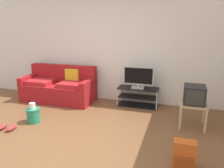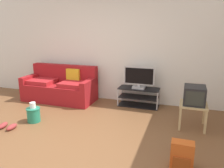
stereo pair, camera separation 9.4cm
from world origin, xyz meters
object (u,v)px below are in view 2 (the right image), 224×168
object	(u,v)px
couch	(60,87)
tv_stand	(139,97)
cleaning_bucket	(33,114)
sneakers_pair	(7,126)
crt_tv	(194,95)
flat_tv	(139,78)
backpack	(182,155)
side_table	(193,108)

from	to	relation	value
couch	tv_stand	bearing A→B (deg)	5.80
couch	cleaning_bucket	world-z (taller)	couch
sneakers_pair	crt_tv	bearing A→B (deg)	19.73
crt_tv	sneakers_pair	distance (m)	3.57
couch	crt_tv	world-z (taller)	couch
flat_tv	crt_tv	distance (m)	1.46
couch	backpack	distance (m)	3.70
couch	side_table	size ratio (longest dim) A/B	3.69
couch	cleaning_bucket	xyz separation A→B (m)	(0.21, -1.39, -0.17)
flat_tv	side_table	bearing A→B (deg)	-34.18
couch	flat_tv	xyz separation A→B (m)	(2.03, 0.18, 0.36)
couch	backpack	size ratio (longest dim) A/B	4.78
flat_tv	crt_tv	bearing A→B (deg)	-33.65
tv_stand	crt_tv	xyz separation A→B (m)	(1.21, -0.83, 0.42)
tv_stand	crt_tv	world-z (taller)	crt_tv
flat_tv	crt_tv	xyz separation A→B (m)	(1.21, -0.81, -0.06)
flat_tv	side_table	xyz separation A→B (m)	(1.21, -0.82, -0.31)
tv_stand	sneakers_pair	distance (m)	2.92
side_table	cleaning_bucket	world-z (taller)	side_table
side_table	flat_tv	bearing A→B (deg)	145.82
tv_stand	flat_tv	bearing A→B (deg)	-90.00
backpack	tv_stand	bearing A→B (deg)	94.43
tv_stand	flat_tv	world-z (taller)	flat_tv
backpack	sneakers_pair	xyz separation A→B (m)	(-3.16, 0.21, -0.14)
backpack	sneakers_pair	distance (m)	3.17
cleaning_bucket	side_table	bearing A→B (deg)	13.79
cleaning_bucket	flat_tv	bearing A→B (deg)	40.76
couch	backpack	bearing A→B (deg)	-33.11
flat_tv	sneakers_pair	xyz separation A→B (m)	(-2.10, -2.00, -0.66)
tv_stand	side_table	distance (m)	1.49
sneakers_pair	tv_stand	bearing A→B (deg)	43.91
crt_tv	backpack	xyz separation A→B (m)	(-0.15, -1.39, -0.45)
backpack	cleaning_bucket	world-z (taller)	cleaning_bucket
flat_tv	side_table	distance (m)	1.50
tv_stand	sneakers_pair	xyz separation A→B (m)	(-2.10, -2.02, -0.18)
couch	crt_tv	distance (m)	3.32
side_table	backpack	bearing A→B (deg)	-96.14
tv_stand	cleaning_bucket	bearing A→B (deg)	-138.83
side_table	crt_tv	bearing A→B (deg)	90.00
crt_tv	backpack	distance (m)	1.47
flat_tv	side_table	size ratio (longest dim) A/B	1.45
side_table	sneakers_pair	size ratio (longest dim) A/B	1.43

